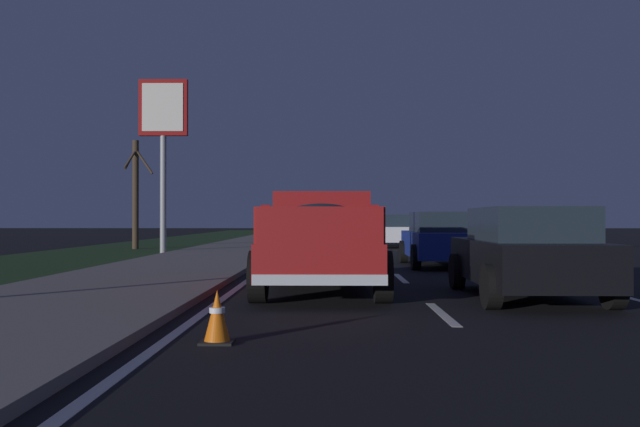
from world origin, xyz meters
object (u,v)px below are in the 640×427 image
sedan_black (526,252)px  sedan_white (399,231)px  sedan_blue (441,239)px  gas_price_sign (163,123)px  bare_tree_far (136,191)px  sedan_tan (495,232)px  traffic_cone_near (217,317)px  pickup_truck (322,238)px

sedan_black → sedan_white: bearing=0.1°
sedan_blue → gas_price_sign: 12.79m
sedan_blue → bare_tree_far: bare_tree_far is taller
sedan_white → sedan_tan: size_ratio=1.00×
bare_tree_far → sedan_white: bearing=-78.9°
sedan_tan → bare_tree_far: size_ratio=0.91×
sedan_white → sedan_blue: (-13.45, 0.14, 0.00)m
sedan_black → traffic_cone_near: (-4.28, 4.53, -0.50)m
sedan_black → bare_tree_far: 22.57m
gas_price_sign → pickup_truck: bearing=-155.2°
pickup_truck → sedan_white: size_ratio=1.23×
bare_tree_far → pickup_truck: bearing=-154.2°
sedan_black → gas_price_sign: size_ratio=0.65×
sedan_white → gas_price_sign: (-6.31, 9.83, 4.32)m
pickup_truck → gas_price_sign: gas_price_sign is taller
sedan_black → bare_tree_far: size_ratio=0.91×
sedan_tan → traffic_cone_near: 23.13m
sedan_black → bare_tree_far: bearing=32.5°
sedan_tan → sedan_black: bearing=168.3°
pickup_truck → sedan_blue: (6.73, -3.30, -0.20)m
sedan_tan → sedan_blue: (-9.50, 3.78, 0.00)m
pickup_truck → traffic_cone_near: pickup_truck is taller
gas_price_sign → traffic_cone_near: 20.60m
pickup_truck → traffic_cone_near: size_ratio=9.36×
traffic_cone_near → gas_price_sign: bearing=15.5°
sedan_black → sedan_blue: 7.88m
pickup_truck → sedan_black: size_ratio=1.23×
sedan_tan → sedan_black: size_ratio=1.00×
bare_tree_far → traffic_cone_near: size_ratio=8.41×
sedan_white → sedan_tan: (-3.95, -3.64, 0.00)m
sedan_black → bare_tree_far: (18.97, 12.09, 1.80)m
sedan_tan → gas_price_sign: gas_price_sign is taller
gas_price_sign → sedan_tan: bearing=-80.1°
sedan_tan → sedan_blue: 10.22m
sedan_blue → bare_tree_far: (11.09, 11.91, 1.80)m
sedan_tan → traffic_cone_near: bearing=159.4°
pickup_truck → sedan_blue: 7.50m
pickup_truck → sedan_black: pickup_truck is taller
sedan_black → gas_price_sign: (15.02, 9.88, 4.32)m
sedan_tan → pickup_truck: bearing=156.4°
sedan_blue → bare_tree_far: 16.37m
sedan_black → sedan_blue: same height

